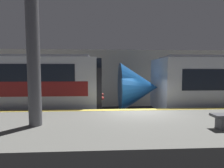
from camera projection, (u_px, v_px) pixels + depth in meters
The scene contains 4 objects.
ground_plane at pixel (136, 133), 8.08m from camera, with size 120.00×120.00×0.00m, color black.
platform at pixel (147, 138), 6.00m from camera, with size 40.00×4.09×1.15m.
station_rear_barrier at pixel (122, 78), 14.04m from camera, with size 50.00×0.15×4.55m.
support_pillar_near at pixel (34, 62), 5.46m from camera, with size 0.40×0.40×4.04m.
Camera 1 is at (-1.54, -7.81, 2.90)m, focal length 28.00 mm.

